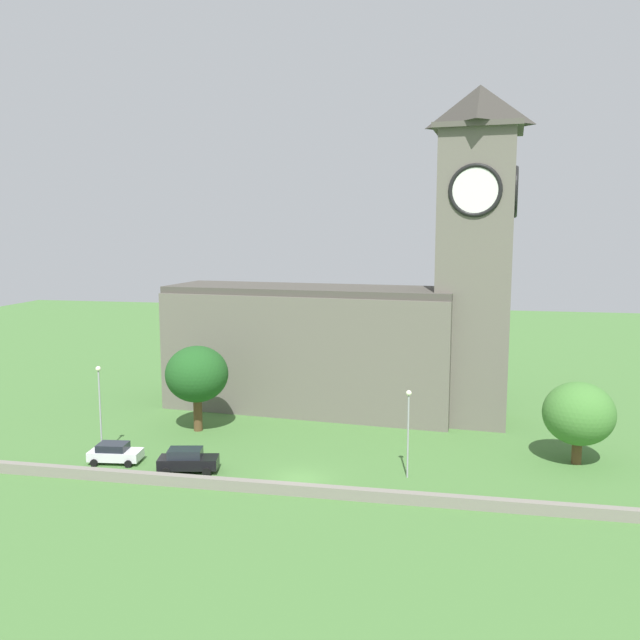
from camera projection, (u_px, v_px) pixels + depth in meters
name	position (u px, v px, depth m)	size (l,w,h in m)	color
ground_plane	(333.00, 424.00, 65.53)	(200.00, 200.00, 0.00)	#477538
church	(357.00, 322.00, 68.80)	(37.04, 12.45, 32.85)	#666056
quay_barrier	(291.00, 489.00, 47.97)	(54.97, 0.70, 0.84)	gray
car_white	(115.00, 453.00, 54.50)	(4.41, 2.63, 1.65)	silver
car_black	(188.00, 460.00, 52.41)	(4.98, 2.92, 1.90)	black
streetlamp_west_end	(100.00, 397.00, 55.79)	(0.44, 0.44, 7.77)	#9EA0A5
streetlamp_west_mid	(408.00, 420.00, 50.70)	(0.44, 0.44, 6.98)	#9EA0A5
tree_riverside_west	(579.00, 414.00, 53.84)	(5.77, 5.77, 6.85)	brown
tree_churchyard	(197.00, 374.00, 62.63)	(5.97, 5.97, 8.25)	brown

